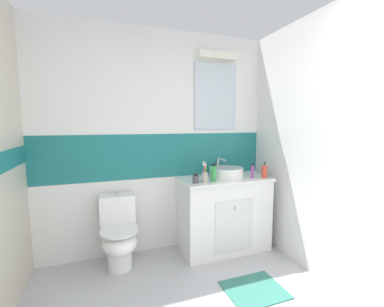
{
  "coord_description": "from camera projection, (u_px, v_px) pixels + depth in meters",
  "views": [
    {
      "loc": [
        -0.6,
        -0.4,
        1.47
      ],
      "look_at": [
        0.17,
        1.75,
        1.19
      ],
      "focal_mm": 23.55,
      "sensor_mm": 36.0,
      "label": 1
    }
  ],
  "objects": [
    {
      "name": "mouthwash_bottle",
      "position": [
        214.0,
        173.0,
        2.68
      ],
      "size": [
        0.06,
        0.06,
        0.19
      ],
      "color": "green",
      "rests_on": "vanity_cabinet"
    },
    {
      "name": "toothbrush_cup",
      "position": [
        205.0,
        176.0,
        2.64
      ],
      "size": [
        0.07,
        0.07,
        0.23
      ],
      "color": "#B2ADA3",
      "rests_on": "vanity_cabinet"
    },
    {
      "name": "sink_basin",
      "position": [
        226.0,
        172.0,
        2.91
      ],
      "size": [
        0.39,
        0.43,
        0.2
      ],
      "color": "white",
      "rests_on": "vanity_cabinet"
    },
    {
      "name": "wall_back_tiled",
      "position": [
        158.0,
        141.0,
        2.89
      ],
      "size": [
        3.2,
        0.2,
        2.5
      ],
      "color": "white",
      "rests_on": "ground_plane"
    },
    {
      "name": "vanity_cabinet",
      "position": [
        223.0,
        213.0,
        2.94
      ],
      "size": [
        1.02,
        0.54,
        0.85
      ],
      "color": "white",
      "rests_on": "ground_plane"
    },
    {
      "name": "soap_dispenser",
      "position": [
        264.0,
        171.0,
        2.88
      ],
      "size": [
        0.07,
        0.07,
        0.18
      ],
      "color": "#D84C33",
      "rests_on": "vanity_cabinet"
    },
    {
      "name": "toilet",
      "position": [
        119.0,
        234.0,
        2.56
      ],
      "size": [
        0.37,
        0.5,
        0.74
      ],
      "color": "white",
      "rests_on": "ground_plane"
    },
    {
      "name": "toothpaste_tube_upright",
      "position": [
        252.0,
        171.0,
        2.84
      ],
      "size": [
        0.03,
        0.03,
        0.17
      ],
      "color": "#993F99",
      "rests_on": "vanity_cabinet"
    },
    {
      "name": "hair_gel_jar",
      "position": [
        196.0,
        179.0,
        2.62
      ],
      "size": [
        0.07,
        0.07,
        0.1
      ],
      "color": "#4C4C51",
      "rests_on": "vanity_cabinet"
    },
    {
      "name": "wall_right_plain",
      "position": [
        341.0,
        149.0,
        2.18
      ],
      "size": [
        0.1,
        3.48,
        2.5
      ],
      "primitive_type": "cube",
      "color": "white",
      "rests_on": "ground_plane"
    },
    {
      "name": "bath_mat",
      "position": [
        254.0,
        290.0,
        2.22
      ],
      "size": [
        0.51,
        0.42,
        0.01
      ],
      "primitive_type": "cube",
      "color": "#337266",
      "rests_on": "ground_plane"
    }
  ]
}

